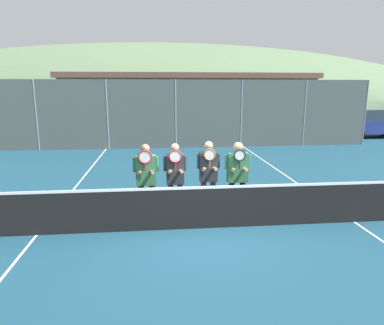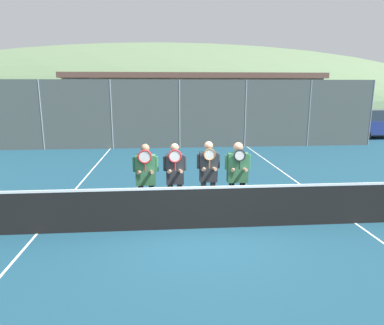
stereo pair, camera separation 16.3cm
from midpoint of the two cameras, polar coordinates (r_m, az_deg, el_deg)
name	(u,v)px [view 2 (the right image)]	position (r m, az deg, el deg)	size (l,w,h in m)	color
ground_plane	(202,228)	(7.81, 2.29, -10.91)	(120.00, 120.00, 0.00)	navy
hill_distant	(168,104)	(67.74, -4.02, 9.76)	(110.45, 61.36, 21.48)	#5B7551
clubhouse_building	(193,102)	(25.60, 0.41, 10.07)	(17.79, 5.50, 4.06)	tan
fence_back	(179,114)	(17.76, -1.84, 8.04)	(20.75, 0.06, 3.48)	gray
tennis_net	(202,207)	(7.63, 2.33, -7.42)	(9.66, 0.09, 1.08)	gray
court_line_left_sideline	(73,192)	(10.92, -18.86, -4.71)	(0.05, 16.00, 0.01)	white
court_line_right_sideline	(304,187)	(11.49, 18.49, -3.84)	(0.05, 16.00, 0.01)	white
player_leftmost	(146,176)	(7.97, -7.12, -2.27)	(0.59, 0.34, 1.84)	#56565B
player_center_left	(175,176)	(8.00, -2.27, -2.23)	(0.54, 0.34, 1.84)	#56565B
player_center_right	(208,173)	(8.16, 3.31, -1.81)	(0.55, 0.34, 1.86)	#56565B
player_rightmost	(238,173)	(8.20, 8.16, -1.73)	(0.62, 0.34, 1.84)	black
car_far_left	(56,127)	(21.40, -21.48, 5.55)	(4.22, 2.04, 1.65)	#285638
car_left_of_center	(139,125)	(20.34, -8.63, 6.13)	(4.35, 2.05, 1.80)	navy
car_center	(221,125)	(20.68, 5.03, 6.25)	(4.42, 2.08, 1.74)	#285638
car_right_of_center	(301,123)	(22.22, 17.98, 6.28)	(4.70, 1.93, 1.88)	#285638
car_far_right	(379,123)	(24.46, 28.95, 5.73)	(4.28, 1.97, 1.76)	navy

